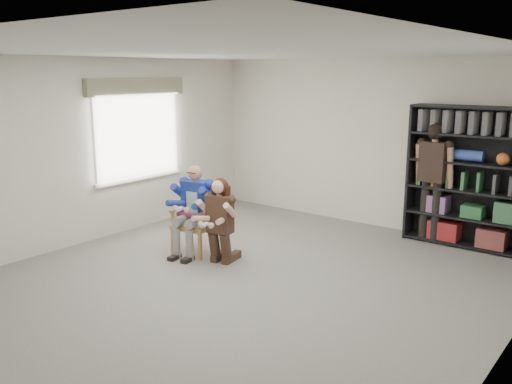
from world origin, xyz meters
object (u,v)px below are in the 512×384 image
Objects in this scene: seated_man at (194,210)px; kneeling_woman at (219,222)px; standing_man at (432,184)px; armchair at (194,220)px; bookshelf at (469,178)px.

seated_man is 1.09× the size of kneeling_woman.
kneeling_woman is at bearing -118.34° from standing_man.
armchair is at bearing -127.02° from standing_man.
bookshelf is at bearing 39.03° from kneeling_woman.
armchair is 4.08m from bookshelf.
seated_man reaches higher than armchair.
kneeling_woman reaches higher than armchair.
bookshelf is at bearing 16.73° from standing_man.
standing_man is at bearing 44.64° from kneeling_woman.
standing_man is (1.90, 2.75, 0.32)m from kneeling_woman.
kneeling_woman is 0.65× the size of standing_man.
kneeling_woman is 3.36m from standing_man.
standing_man is (-0.51, -0.09, -0.14)m from bookshelf.
seated_man is at bearing 157.53° from kneeling_woman.
bookshelf reaches higher than armchair.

